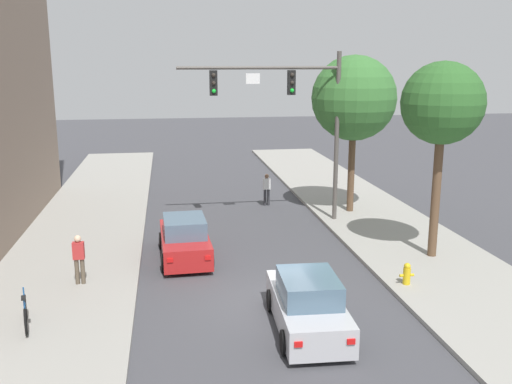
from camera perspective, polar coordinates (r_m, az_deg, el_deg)
name	(u,v)px	position (r m, az deg, el deg)	size (l,w,h in m)	color
ground_plane	(270,305)	(17.51, 1.38, -11.31)	(120.00, 120.00, 0.00)	#424247
sidewalk_left	(45,318)	(17.61, -20.40, -11.75)	(5.00, 60.00, 0.15)	#99968E
sidewalk_right	(470,290)	(19.64, 20.64, -9.18)	(5.00, 60.00, 0.15)	#99968E
traffic_signal_mast	(293,105)	(25.01, 3.71, 8.71)	(7.11, 0.38, 7.50)	#514C47
car_lead_red	(185,240)	(21.41, -7.17, -4.76)	(1.95, 4.29, 1.60)	#B21E1E
car_following_silver	(307,305)	(15.83, 5.19, -11.23)	(1.98, 4.31, 1.60)	#B7B7BC
pedestrian_sidewalk_left_walker	(79,257)	(19.25, -17.35, -6.24)	(0.36, 0.22, 1.64)	brown
pedestrian_crossing_road	(267,188)	(28.99, 1.08, 0.40)	(0.36, 0.22, 1.64)	#333338
bicycle_leaning	(25,313)	(16.92, -22.15, -11.21)	(0.46, 1.74, 0.98)	black
fire_hydrant	(407,274)	(19.17, 14.90, -7.92)	(0.48, 0.24, 0.72)	gold
street_tree_nearest	(442,105)	(21.20, 18.20, 8.31)	(2.93, 2.93, 7.09)	brown
street_tree_second	(354,99)	(27.09, 9.80, 9.23)	(3.95, 3.95, 7.38)	brown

